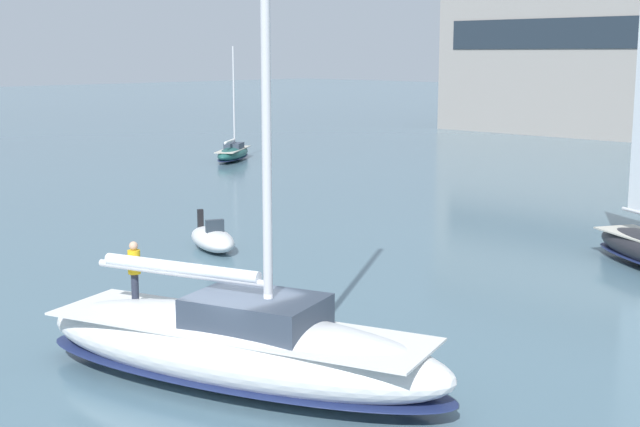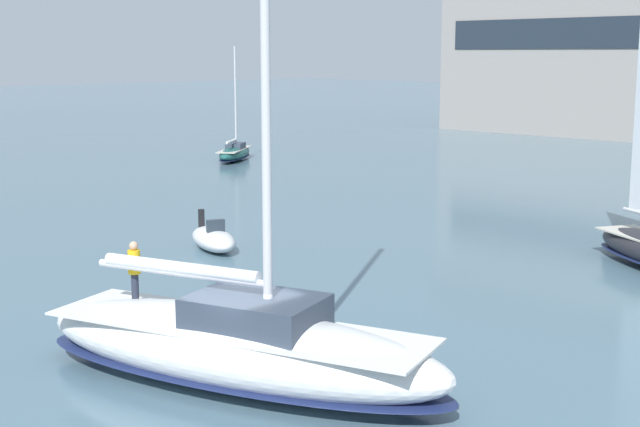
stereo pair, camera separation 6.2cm
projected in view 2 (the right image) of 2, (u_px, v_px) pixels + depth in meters
ground_plane at (237, 384)px, 22.64m from camera, size 400.00×400.00×0.00m
waterfront_building at (637, 39)px, 88.97m from camera, size 40.12×14.12×19.33m
sailboat_main at (238, 344)px, 22.43m from camera, size 12.09×6.67×16.00m
sailboat_moored_far_slip at (235, 153)px, 69.97m from camera, size 5.15×6.30×8.84m
motor_tender at (213, 239)px, 38.10m from camera, size 4.12×2.87×1.47m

